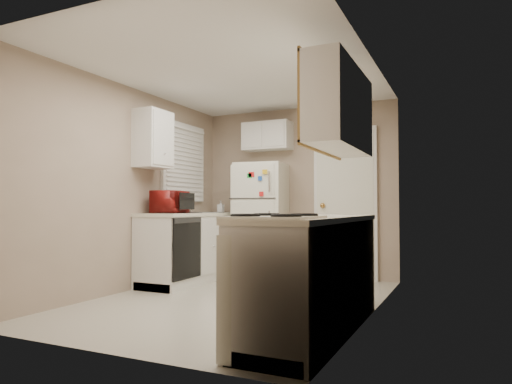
% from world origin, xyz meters
% --- Properties ---
extents(floor, '(3.80, 3.80, 0.00)m').
position_xyz_m(floor, '(0.00, 0.00, 0.00)').
color(floor, beige).
rests_on(floor, ground).
extents(ceiling, '(3.80, 3.80, 0.00)m').
position_xyz_m(ceiling, '(0.00, 0.00, 2.40)').
color(ceiling, white).
rests_on(ceiling, floor).
extents(wall_left, '(3.80, 3.80, 0.00)m').
position_xyz_m(wall_left, '(-1.40, 0.00, 1.20)').
color(wall_left, tan).
rests_on(wall_left, floor).
extents(wall_right, '(3.80, 3.80, 0.00)m').
position_xyz_m(wall_right, '(1.40, 0.00, 1.20)').
color(wall_right, tan).
rests_on(wall_right, floor).
extents(wall_back, '(2.80, 2.80, 0.00)m').
position_xyz_m(wall_back, '(0.00, 1.90, 1.20)').
color(wall_back, tan).
rests_on(wall_back, floor).
extents(wall_front, '(2.80, 2.80, 0.00)m').
position_xyz_m(wall_front, '(0.00, -1.90, 1.20)').
color(wall_front, tan).
rests_on(wall_front, floor).
extents(left_counter, '(0.60, 1.80, 0.90)m').
position_xyz_m(left_counter, '(-1.10, 0.90, 0.45)').
color(left_counter, silver).
rests_on(left_counter, floor).
extents(dishwasher, '(0.03, 0.58, 0.72)m').
position_xyz_m(dishwasher, '(-0.81, 0.30, 0.49)').
color(dishwasher, black).
rests_on(dishwasher, floor).
extents(sink, '(0.54, 0.74, 0.16)m').
position_xyz_m(sink, '(-1.10, 1.05, 0.86)').
color(sink, gray).
rests_on(sink, left_counter).
extents(microwave, '(0.55, 0.39, 0.33)m').
position_xyz_m(microwave, '(-1.15, 0.44, 1.05)').
color(microwave, maroon).
rests_on(microwave, left_counter).
extents(soap_bottle, '(0.08, 0.08, 0.17)m').
position_xyz_m(soap_bottle, '(-1.09, 1.61, 1.00)').
color(soap_bottle, beige).
rests_on(soap_bottle, left_counter).
extents(window_blinds, '(0.10, 0.98, 1.08)m').
position_xyz_m(window_blinds, '(-1.36, 1.05, 1.60)').
color(window_blinds, silver).
rests_on(window_blinds, wall_left).
extents(upper_cabinet_left, '(0.30, 0.45, 0.70)m').
position_xyz_m(upper_cabinet_left, '(-1.25, 0.22, 1.80)').
color(upper_cabinet_left, silver).
rests_on(upper_cabinet_left, wall_left).
extents(refrigerator, '(0.72, 0.71, 1.59)m').
position_xyz_m(refrigerator, '(-0.41, 1.58, 0.79)').
color(refrigerator, silver).
rests_on(refrigerator, floor).
extents(cabinet_over_fridge, '(0.70, 0.30, 0.40)m').
position_xyz_m(cabinet_over_fridge, '(-0.40, 1.75, 2.00)').
color(cabinet_over_fridge, silver).
rests_on(cabinet_over_fridge, wall_back).
extents(interior_door, '(0.86, 0.06, 2.08)m').
position_xyz_m(interior_door, '(0.70, 1.86, 1.02)').
color(interior_door, silver).
rests_on(interior_door, floor).
extents(right_counter, '(0.60, 2.00, 0.90)m').
position_xyz_m(right_counter, '(1.10, -0.80, 0.45)').
color(right_counter, silver).
rests_on(right_counter, floor).
extents(stove, '(0.57, 0.69, 0.81)m').
position_xyz_m(stove, '(1.05, -1.45, 0.41)').
color(stove, silver).
rests_on(stove, floor).
extents(upper_cabinet_right, '(0.30, 1.20, 0.70)m').
position_xyz_m(upper_cabinet_right, '(1.25, -0.50, 1.80)').
color(upper_cabinet_right, silver).
rests_on(upper_cabinet_right, wall_right).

